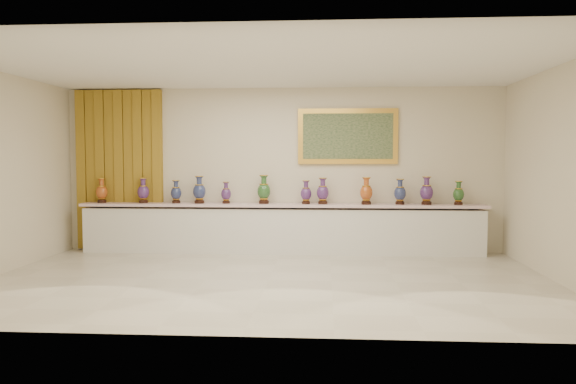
{
  "coord_description": "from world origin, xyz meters",
  "views": [
    {
      "loc": [
        0.8,
        -7.78,
        1.73
      ],
      "look_at": [
        0.16,
        1.7,
        1.15
      ],
      "focal_mm": 35.0,
      "sensor_mm": 36.0,
      "label": 1
    }
  ],
  "objects_px": {
    "vase_2": "(176,193)",
    "vase_1": "(143,192)",
    "counter": "(281,229)",
    "vase_0": "(102,192)"
  },
  "relations": [
    {
      "from": "counter",
      "to": "vase_1",
      "type": "height_order",
      "value": "vase_1"
    },
    {
      "from": "vase_1",
      "to": "counter",
      "type": "bearing_deg",
      "value": -0.18
    },
    {
      "from": "counter",
      "to": "vase_1",
      "type": "relative_size",
      "value": 15.85
    },
    {
      "from": "vase_0",
      "to": "vase_1",
      "type": "distance_m",
      "value": 0.77
    },
    {
      "from": "counter",
      "to": "vase_2",
      "type": "xyz_separation_m",
      "value": [
        -1.93,
        0.01,
        0.65
      ]
    },
    {
      "from": "vase_0",
      "to": "vase_1",
      "type": "height_order",
      "value": "vase_1"
    },
    {
      "from": "counter",
      "to": "vase_1",
      "type": "xyz_separation_m",
      "value": [
        -2.54,
        0.01,
        0.67
      ]
    },
    {
      "from": "counter",
      "to": "vase_0",
      "type": "bearing_deg",
      "value": -179.85
    },
    {
      "from": "vase_2",
      "to": "vase_1",
      "type": "bearing_deg",
      "value": -179.44
    },
    {
      "from": "vase_1",
      "to": "vase_2",
      "type": "height_order",
      "value": "vase_1"
    }
  ]
}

